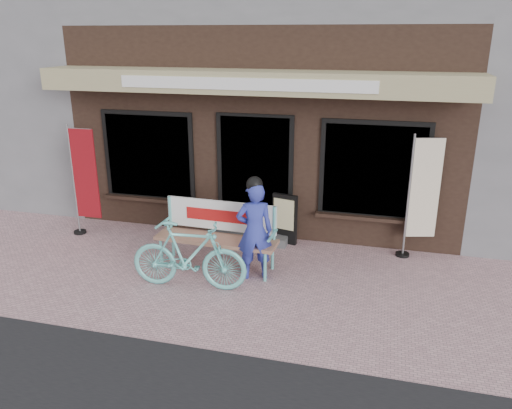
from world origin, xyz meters
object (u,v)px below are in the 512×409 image
(bicycle, at_px, (189,255))
(menu_stand, at_px, (285,218))
(nobori_cream, at_px, (422,195))
(bench, at_px, (218,230))
(person, at_px, (255,229))
(nobori_red, at_px, (84,180))

(bicycle, bearing_deg, menu_stand, -31.73)
(bicycle, relative_size, nobori_cream, 0.82)
(bicycle, relative_size, menu_stand, 1.89)
(bench, relative_size, person, 1.22)
(bench, relative_size, menu_stand, 2.16)
(nobori_red, distance_m, menu_stand, 3.60)
(menu_stand, bearing_deg, bench, -112.01)
(person, height_order, bicycle, person)
(person, relative_size, nobori_red, 0.78)
(nobori_cream, bearing_deg, bicycle, -163.18)
(nobori_red, height_order, menu_stand, nobori_red)
(bench, bearing_deg, bicycle, -99.71)
(person, height_order, nobori_red, nobori_red)
(bench, xyz_separation_m, menu_stand, (0.82, 1.13, -0.15))
(nobori_cream, bearing_deg, bench, -173.84)
(nobori_cream, bearing_deg, menu_stand, 165.60)
(person, bearing_deg, bench, 137.88)
(nobori_red, height_order, nobori_cream, nobori_cream)
(person, xyz_separation_m, menu_stand, (0.17, 1.38, -0.32))
(person, distance_m, nobori_cream, 2.76)
(person, distance_m, bicycle, 1.02)
(nobori_red, relative_size, menu_stand, 2.27)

